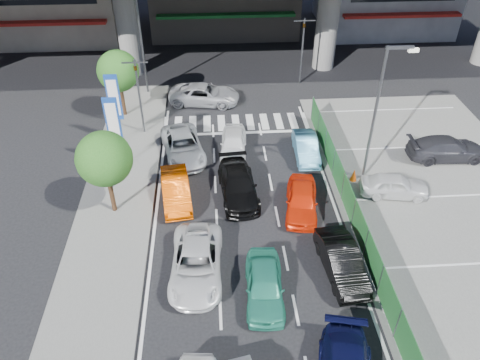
{
  "coord_description": "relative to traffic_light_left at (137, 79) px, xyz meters",
  "views": [
    {
      "loc": [
        -1.6,
        -15.37,
        16.37
      ],
      "look_at": [
        -0.32,
        3.73,
        1.96
      ],
      "focal_mm": 35.0,
      "sensor_mm": 36.0,
      "label": 1
    }
  ],
  "objects": [
    {
      "name": "traffic_light_left",
      "position": [
        0.0,
        0.0,
        0.0
      ],
      "size": [
        1.6,
        1.24,
        5.2
      ],
      "color": "#595B60",
      "rests_on": "ground"
    },
    {
      "name": "parking_lot",
      "position": [
        17.2,
        -10.0,
        -3.91
      ],
      "size": [
        12.0,
        28.0,
        0.06
      ],
      "primitive_type": "cube",
      "color": "#5F5F5D",
      "rests_on": "ground"
    },
    {
      "name": "traffic_light_right",
      "position": [
        11.7,
        7.0,
        0.0
      ],
      "size": [
        1.6,
        1.24,
        5.2
      ],
      "color": "#595B60",
      "rests_on": "ground"
    },
    {
      "name": "taxi_teal_mid",
      "position": [
        6.54,
        -14.14,
        -3.25
      ],
      "size": [
        1.86,
        4.14,
        1.38
      ],
      "primitive_type": "imported",
      "rotation": [
        0.0,
        0.0,
        -0.06
      ],
      "color": "teal",
      "rests_on": "ground"
    },
    {
      "name": "hatch_black_mid_right",
      "position": [
        10.18,
        -13.01,
        -3.25
      ],
      "size": [
        1.85,
        4.31,
        1.38
      ],
      "primitive_type": "imported",
      "rotation": [
        0.0,
        0.0,
        0.1
      ],
      "color": "black",
      "rests_on": "ground"
    },
    {
      "name": "signboard_near",
      "position": [
        -1.0,
        -4.01,
        -0.87
      ],
      "size": [
        0.8,
        0.14,
        4.7
      ],
      "color": "#595B60",
      "rests_on": "ground"
    },
    {
      "name": "parked_sedan_white",
      "position": [
        14.44,
        -7.65,
        -3.24
      ],
      "size": [
        3.91,
        2.04,
        1.27
      ],
      "primitive_type": "imported",
      "rotation": [
        0.0,
        0.0,
        1.42
      ],
      "color": "silver",
      "rests_on": "parking_lot"
    },
    {
      "name": "tree_near",
      "position": [
        -0.8,
        -8.0,
        -0.55
      ],
      "size": [
        2.8,
        2.8,
        4.8
      ],
      "color": "#382314",
      "rests_on": "ground"
    },
    {
      "name": "street_lamp_left",
      "position": [
        -0.13,
        6.0,
        0.83
      ],
      "size": [
        1.65,
        0.22,
        8.0
      ],
      "color": "#595B60",
      "rests_on": "ground"
    },
    {
      "name": "street_lamp_right",
      "position": [
        13.37,
        -6.0,
        0.83
      ],
      "size": [
        1.65,
        0.22,
        8.0
      ],
      "color": "#595B60",
      "rests_on": "ground"
    },
    {
      "name": "sedan_black_mid",
      "position": [
        5.85,
        -7.03,
        -3.25
      ],
      "size": [
        2.33,
        4.9,
        1.38
      ],
      "primitive_type": "imported",
      "rotation": [
        0.0,
        0.0,
        0.08
      ],
      "color": "black",
      "rests_on": "ground"
    },
    {
      "name": "sedan_white_front_mid",
      "position": [
        5.84,
        -2.67,
        -3.27
      ],
      "size": [
        1.92,
        4.06,
        1.34
      ],
      "primitive_type": "imported",
      "rotation": [
        0.0,
        0.0,
        -0.09
      ],
      "color": "white",
      "rests_on": "ground"
    },
    {
      "name": "crossing_wagon_silver",
      "position": [
        4.07,
        4.04,
        -3.22
      ],
      "size": [
        5.43,
        3.12,
        1.42
      ],
      "primitive_type": "imported",
      "rotation": [
        0.0,
        0.0,
        1.42
      ],
      "color": "#A8A9B0",
      "rests_on": "ground"
    },
    {
      "name": "ground",
      "position": [
        6.2,
        -12.0,
        -3.94
      ],
      "size": [
        120.0,
        120.0,
        0.0
      ],
      "primitive_type": "plane",
      "color": "black",
      "rests_on": "ground"
    },
    {
      "name": "fence_run",
      "position": [
        11.5,
        -11.0,
        -3.04
      ],
      "size": [
        0.16,
        22.0,
        1.8
      ],
      "primitive_type": null,
      "color": "#21602A",
      "rests_on": "ground"
    },
    {
      "name": "sedan_white_mid_left",
      "position": [
        3.6,
        -12.68,
        -3.25
      ],
      "size": [
        2.49,
        5.05,
        1.38
      ],
      "primitive_type": "imported",
      "rotation": [
        0.0,
        0.0,
        -0.04
      ],
      "color": "white",
      "rests_on": "ground"
    },
    {
      "name": "tree_far",
      "position": [
        -1.6,
        2.5,
        -0.55
      ],
      "size": [
        2.8,
        2.8,
        4.8
      ],
      "color": "#382314",
      "rests_on": "ground"
    },
    {
      "name": "traffic_cone",
      "position": [
        12.59,
        -6.19,
        -3.5
      ],
      "size": [
        0.5,
        0.5,
        0.75
      ],
      "primitive_type": "cone",
      "rotation": [
        0.0,
        0.0,
        0.4
      ],
      "color": "#FE5B0E",
      "rests_on": "parking_lot"
    },
    {
      "name": "taxi_orange_left",
      "position": [
        2.45,
        -7.24,
        -3.25
      ],
      "size": [
        1.95,
        4.3,
        1.37
      ],
      "primitive_type": "imported",
      "rotation": [
        0.0,
        0.0,
        0.12
      ],
      "color": "#C84400",
      "rests_on": "ground"
    },
    {
      "name": "sidewalk_left",
      "position": [
        -0.8,
        -8.0,
        -3.88
      ],
      "size": [
        4.0,
        30.0,
        0.12
      ],
      "primitive_type": "cube",
      "color": "#5F5F5D",
      "rests_on": "ground"
    },
    {
      "name": "wagon_silver_front_left",
      "position": [
        2.71,
        -2.87,
        -3.25
      ],
      "size": [
        3.2,
        5.31,
        1.38
      ],
      "primitive_type": "imported",
      "rotation": [
        0.0,
        0.0,
        0.19
      ],
      "color": "silver",
      "rests_on": "ground"
    },
    {
      "name": "taxi_orange_right",
      "position": [
        9.12,
        -8.56,
        -3.25
      ],
      "size": [
        2.3,
        4.27,
        1.38
      ],
      "primitive_type": "imported",
      "rotation": [
        0.0,
        0.0,
        -0.17
      ],
      "color": "red",
      "rests_on": "ground"
    },
    {
      "name": "kei_truck_front_right",
      "position": [
        10.28,
        -3.46,
        -3.31
      ],
      "size": [
        1.43,
        3.83,
        1.25
      ],
      "primitive_type": "imported",
      "rotation": [
        0.0,
        0.0,
        -0.03
      ],
      "color": "#519BC2",
      "rests_on": "ground"
    },
    {
      "name": "signboard_far",
      "position": [
        -1.4,
        -1.01,
        -0.87
      ],
      "size": [
        0.8,
        0.14,
        4.7
      ],
      "color": "#595B60",
      "rests_on": "ground"
    },
    {
      "name": "parked_sedan_dgrey",
      "position": [
        18.82,
        -4.31,
        -3.18
      ],
      "size": [
        4.81,
        2.03,
        1.39
      ],
      "primitive_type": "imported",
      "rotation": [
        0.0,
        0.0,
        1.55
      ],
      "color": "#313137",
      "rests_on": "parking_lot"
    }
  ]
}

